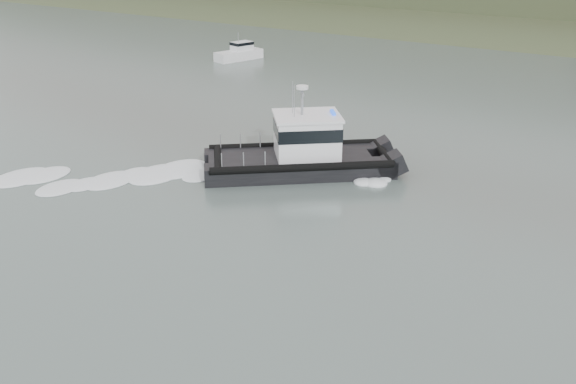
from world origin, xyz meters
The scene contains 3 objects.
ground centered at (0.00, 0.00, 0.00)m, with size 400.00×400.00×0.00m, color slate.
patrol_boat centered at (-2.93, 17.41, 1.53)m, with size 12.52×11.61×6.09m.
motorboat centered at (-30.63, 46.62, 0.86)m, with size 3.59×6.57×3.43m.
Camera 1 is at (18.85, -16.91, 15.31)m, focal length 40.00 mm.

